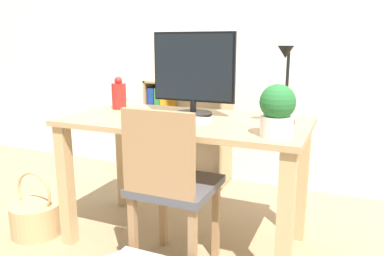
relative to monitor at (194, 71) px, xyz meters
The scene contains 11 objects.
ground_plane 1.01m from the monitor, 90.79° to the right, with size 10.00×10.00×0.00m, color #997F5B.
wall_back 1.05m from the monitor, 90.09° to the left, with size 8.00×0.05×2.60m.
desk 0.41m from the monitor, 90.79° to the right, with size 1.35×0.70×0.75m.
monitor is the anchor object (origin of this frame).
keyboard 0.30m from the monitor, 97.05° to the right, with size 0.37×0.13×0.02m.
vase 0.54m from the monitor, behind, with size 0.09×0.09×0.21m.
desk_lamp 0.54m from the monitor, ahead, with size 0.10×0.19×0.40m.
potted_plant 0.65m from the monitor, 31.12° to the right, with size 0.16×0.16×0.24m.
chair 0.68m from the monitor, 81.95° to the right, with size 0.40×0.40×0.87m.
bookshelf 1.15m from the monitor, 122.48° to the left, with size 0.70×0.28×0.86m.
basket 1.33m from the monitor, 155.70° to the right, with size 0.31×0.31×0.40m.
Camera 1 is at (0.84, -1.87, 1.17)m, focal length 35.00 mm.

